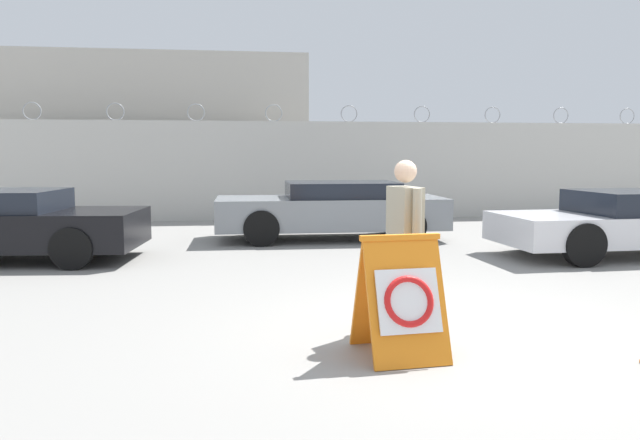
% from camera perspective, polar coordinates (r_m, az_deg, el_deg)
% --- Properties ---
extents(ground_plane, '(90.00, 90.00, 0.00)m').
position_cam_1_polar(ground_plane, '(6.54, 11.61, -10.08)').
color(ground_plane, gray).
extents(perimeter_wall, '(36.00, 0.30, 3.12)m').
position_cam_1_polar(perimeter_wall, '(17.20, -0.75, 4.57)').
color(perimeter_wall, beige).
rests_on(perimeter_wall, ground_plane).
extents(building_block, '(8.95, 5.55, 4.70)m').
position_cam_1_polar(building_block, '(21.20, -14.14, 7.42)').
color(building_block, '#B2ADA3').
rests_on(building_block, ground_plane).
extents(barricade_sign, '(0.77, 0.86, 1.10)m').
position_cam_1_polar(barricade_sign, '(5.62, 7.45, -6.95)').
color(barricade_sign, orange).
rests_on(barricade_sign, ground_plane).
extents(security_guard, '(0.37, 0.66, 1.74)m').
position_cam_1_polar(security_guard, '(6.33, 7.77, -1.55)').
color(security_guard, '#514C42').
rests_on(security_guard, ground_plane).
extents(parked_car_front_coupe, '(4.47, 2.25, 1.20)m').
position_cam_1_polar(parked_car_front_coupe, '(11.73, -26.73, -0.36)').
color(parked_car_front_coupe, black).
rests_on(parked_car_front_coupe, ground_plane).
extents(parked_car_rear_sedan, '(4.77, 2.00, 1.21)m').
position_cam_1_polar(parked_car_rear_sedan, '(13.13, 1.11, 1.00)').
color(parked_car_rear_sedan, black).
rests_on(parked_car_rear_sedan, ground_plane).
extents(parked_car_far_side, '(4.84, 2.09, 1.15)m').
position_cam_1_polar(parked_car_far_side, '(12.35, 26.78, -0.16)').
color(parked_car_far_side, black).
rests_on(parked_car_far_side, ground_plane).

